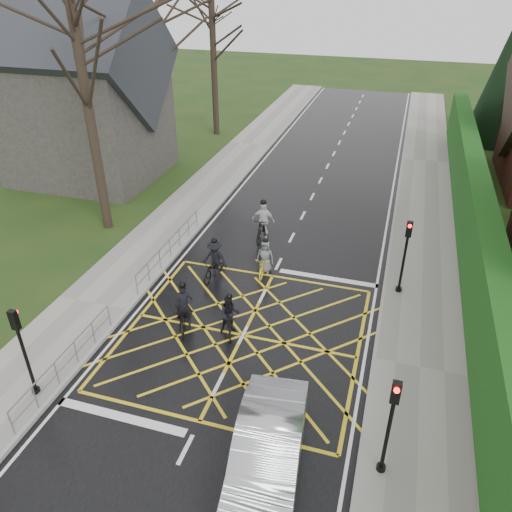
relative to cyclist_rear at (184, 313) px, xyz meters
The scene contains 22 objects.
ground 2.26m from the cyclist_rear, ahead, with size 120.00×120.00×0.00m, color #183210.
road 2.26m from the cyclist_rear, ahead, with size 9.00×80.00×0.01m, color black.
sidewalk_right 8.19m from the cyclist_rear, ahead, with size 3.00×80.00×0.15m, color gray.
sidewalk_left 3.87m from the cyclist_rear, behind, with size 3.00×80.00×0.15m, color gray.
stone_wall 11.66m from the cyclist_rear, 31.71° to the left, with size 0.50×38.00×0.70m, color slate.
hedge 11.75m from the cyclist_rear, 31.71° to the left, with size 0.90×38.00×2.80m, color #133D10.
conifer 29.47m from the cyclist_rear, 63.69° to the left, with size 4.60×4.60×10.00m.
church 17.17m from the cyclist_rear, 133.15° to the left, with size 8.80×7.80×11.00m.
tree_near 11.72m from the cyclist_rear, 138.12° to the left, with size 9.24×9.24×11.44m.
tree_mid 18.03m from the cyclist_rear, 119.01° to the left, with size 10.08×10.08×12.48m.
tree_far 24.16m from the cyclist_rear, 107.87° to the left, with size 8.40×8.40×10.40m.
railing_south 4.19m from the cyclist_rear, 126.35° to the right, with size 0.05×5.04×1.03m.
railing_north 4.82m from the cyclist_rear, 121.03° to the left, with size 0.05×6.04×1.03m.
traffic_light_ne 8.52m from the cyclist_rear, 30.74° to the left, with size 0.24×0.31×3.21m.
traffic_light_se 8.40m from the cyclist_rear, 29.30° to the right, with size 0.24×0.31×3.21m.
traffic_light_sw 5.36m from the cyclist_rear, 123.87° to the right, with size 0.24×0.31×3.21m.
cyclist_rear is the anchor object (origin of this frame).
cyclist_back 1.67m from the cyclist_rear, ahead, with size 1.06×1.67×1.63m.
cyclist_mid 3.42m from the cyclist_rear, 92.14° to the left, with size 1.12×1.91×1.80m.
cyclist_front 7.21m from the cyclist_rear, 83.14° to the left, with size 1.08×2.00×2.00m.
cyclist_lead 4.67m from the cyclist_rear, 67.74° to the left, with size 0.75×1.69×1.62m.
car 6.64m from the cyclist_rear, 47.75° to the right, with size 1.66×4.76×1.57m, color #B1B2B8.
Camera 1 is at (4.41, -12.97, 11.41)m, focal length 35.00 mm.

